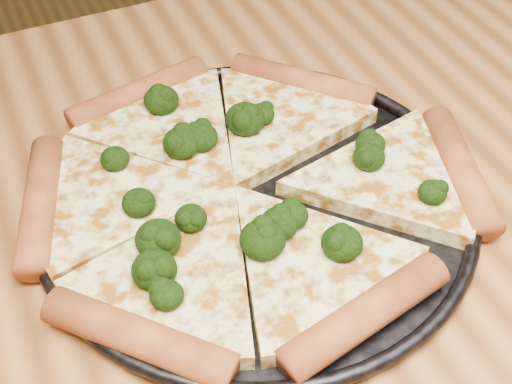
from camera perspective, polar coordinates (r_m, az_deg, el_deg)
name	(u,v)px	position (r m, az deg, el deg)	size (l,w,h in m)	color
pizza_pan	(256,199)	(0.57, 0.00, -0.58)	(0.35, 0.35, 0.02)	black
pizza	(242,187)	(0.57, -1.15, 0.38)	(0.39, 0.35, 0.03)	#E4DB8B
broccoli_florets	(231,186)	(0.55, -1.97, 0.50)	(0.25, 0.24, 0.03)	black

